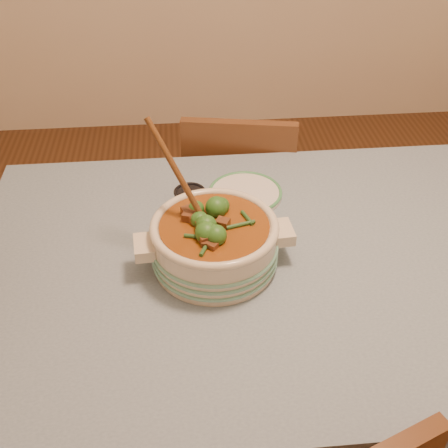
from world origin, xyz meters
name	(u,v)px	position (x,y,z in m)	size (l,w,h in m)	color
floor	(273,422)	(0.00, 0.00, 0.00)	(4.50, 4.50, 0.00)	#452713
dining_table	(286,283)	(0.00, 0.00, 0.66)	(1.68, 1.08, 0.76)	brown
stew_casserole	(214,239)	(-0.20, -0.01, 0.84)	(0.41, 0.34, 0.38)	beige
white_plate	(245,193)	(-0.08, 0.29, 0.77)	(0.29, 0.29, 0.02)	silver
condiment_bowl	(190,197)	(-0.25, 0.26, 0.78)	(0.12, 0.12, 0.05)	black
chair_far	(239,195)	(-0.05, 0.69, 0.48)	(0.46, 0.46, 0.85)	brown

